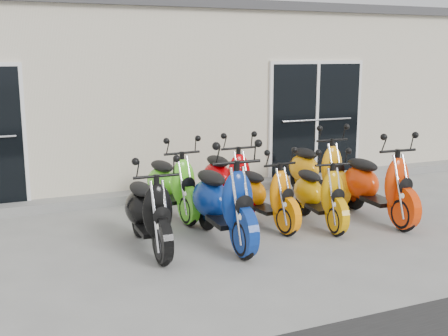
{
  "coord_description": "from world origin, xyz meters",
  "views": [
    {
      "loc": [
        -3.28,
        -6.97,
        2.42
      ],
      "look_at": [
        0.0,
        0.6,
        0.75
      ],
      "focal_mm": 45.0,
      "sensor_mm": 36.0,
      "label": 1
    }
  ],
  "objects_px": {
    "scooter_front_black": "(148,201)",
    "scooter_front_orange_b": "(320,185)",
    "scooter_back_yellow": "(317,161)",
    "scooter_front_red": "(378,174)",
    "scooter_front_orange_a": "(264,185)",
    "scooter_front_blue": "(223,190)",
    "scooter_back_red": "(227,169)",
    "scooter_back_green": "(172,175)"
  },
  "relations": [
    {
      "from": "scooter_front_orange_a",
      "to": "scooter_back_yellow",
      "type": "height_order",
      "value": "scooter_back_yellow"
    },
    {
      "from": "scooter_front_orange_b",
      "to": "scooter_front_red",
      "type": "relative_size",
      "value": 0.86
    },
    {
      "from": "scooter_front_orange_a",
      "to": "scooter_back_yellow",
      "type": "xyz_separation_m",
      "value": [
        1.5,
        0.97,
        0.07
      ]
    },
    {
      "from": "scooter_back_green",
      "to": "scooter_front_blue",
      "type": "bearing_deg",
      "value": -86.88
    },
    {
      "from": "scooter_back_red",
      "to": "scooter_front_orange_a",
      "type": "bearing_deg",
      "value": -82.7
    },
    {
      "from": "scooter_front_red",
      "to": "scooter_back_green",
      "type": "xyz_separation_m",
      "value": [
        -2.74,
        1.39,
        -0.04
      ]
    },
    {
      "from": "scooter_front_red",
      "to": "scooter_back_yellow",
      "type": "distance_m",
      "value": 1.36
    },
    {
      "from": "scooter_front_orange_b",
      "to": "scooter_back_red",
      "type": "distance_m",
      "value": 1.55
    },
    {
      "from": "scooter_front_blue",
      "to": "scooter_front_orange_a",
      "type": "height_order",
      "value": "scooter_front_blue"
    },
    {
      "from": "scooter_front_orange_b",
      "to": "scooter_front_red",
      "type": "xyz_separation_m",
      "value": [
        0.94,
        -0.11,
        0.09
      ]
    },
    {
      "from": "scooter_front_orange_b",
      "to": "scooter_back_green",
      "type": "xyz_separation_m",
      "value": [
        -1.8,
        1.28,
        0.05
      ]
    },
    {
      "from": "scooter_front_blue",
      "to": "scooter_front_orange_b",
      "type": "height_order",
      "value": "scooter_front_blue"
    },
    {
      "from": "scooter_back_green",
      "to": "scooter_front_black",
      "type": "bearing_deg",
      "value": -124.17
    },
    {
      "from": "scooter_front_red",
      "to": "scooter_back_red",
      "type": "height_order",
      "value": "scooter_front_red"
    },
    {
      "from": "scooter_front_black",
      "to": "scooter_front_blue",
      "type": "distance_m",
      "value": 0.97
    },
    {
      "from": "scooter_back_yellow",
      "to": "scooter_front_orange_a",
      "type": "bearing_deg",
      "value": -147.35
    },
    {
      "from": "scooter_back_red",
      "to": "scooter_front_orange_b",
      "type": "bearing_deg",
      "value": -55.64
    },
    {
      "from": "scooter_front_black",
      "to": "scooter_back_green",
      "type": "height_order",
      "value": "scooter_back_green"
    },
    {
      "from": "scooter_front_orange_b",
      "to": "scooter_front_red",
      "type": "height_order",
      "value": "scooter_front_red"
    },
    {
      "from": "scooter_front_orange_b",
      "to": "scooter_front_blue",
      "type": "bearing_deg",
      "value": -166.8
    },
    {
      "from": "scooter_front_orange_b",
      "to": "scooter_back_red",
      "type": "xyz_separation_m",
      "value": [
        -0.89,
        1.26,
        0.06
      ]
    },
    {
      "from": "scooter_back_green",
      "to": "scooter_back_yellow",
      "type": "relative_size",
      "value": 0.96
    },
    {
      "from": "scooter_front_black",
      "to": "scooter_front_red",
      "type": "distance_m",
      "value": 3.48
    },
    {
      "from": "scooter_back_yellow",
      "to": "scooter_front_orange_b",
      "type": "bearing_deg",
      "value": -121.35
    },
    {
      "from": "scooter_front_orange_b",
      "to": "scooter_back_green",
      "type": "distance_m",
      "value": 2.21
    },
    {
      "from": "scooter_front_blue",
      "to": "scooter_front_black",
      "type": "bearing_deg",
      "value": 173.57
    },
    {
      "from": "scooter_front_black",
      "to": "scooter_back_red",
      "type": "height_order",
      "value": "scooter_back_red"
    },
    {
      "from": "scooter_front_orange_a",
      "to": "scooter_front_red",
      "type": "bearing_deg",
      "value": -19.81
    },
    {
      "from": "scooter_front_black",
      "to": "scooter_front_blue",
      "type": "relative_size",
      "value": 0.9
    },
    {
      "from": "scooter_front_blue",
      "to": "scooter_front_orange_a",
      "type": "xyz_separation_m",
      "value": [
        0.84,
        0.46,
        -0.12
      ]
    },
    {
      "from": "scooter_front_black",
      "to": "scooter_front_orange_b",
      "type": "height_order",
      "value": "scooter_front_black"
    },
    {
      "from": "scooter_front_blue",
      "to": "scooter_back_yellow",
      "type": "bearing_deg",
      "value": 32.25
    },
    {
      "from": "scooter_front_orange_a",
      "to": "scooter_front_blue",
      "type": "bearing_deg",
      "value": -158.39
    },
    {
      "from": "scooter_front_blue",
      "to": "scooter_front_orange_b",
      "type": "xyz_separation_m",
      "value": [
        1.59,
        0.19,
        -0.12
      ]
    },
    {
      "from": "scooter_front_black",
      "to": "scooter_back_green",
      "type": "bearing_deg",
      "value": 62.05
    },
    {
      "from": "scooter_front_orange_a",
      "to": "scooter_back_red",
      "type": "height_order",
      "value": "scooter_back_red"
    },
    {
      "from": "scooter_front_black",
      "to": "scooter_back_yellow",
      "type": "distance_m",
      "value": 3.54
    },
    {
      "from": "scooter_front_red",
      "to": "scooter_front_black",
      "type": "bearing_deg",
      "value": -177.95
    },
    {
      "from": "scooter_front_blue",
      "to": "scooter_front_orange_a",
      "type": "relative_size",
      "value": 1.2
    },
    {
      "from": "scooter_front_red",
      "to": "scooter_back_red",
      "type": "distance_m",
      "value": 2.28
    },
    {
      "from": "scooter_front_orange_a",
      "to": "scooter_front_red",
      "type": "distance_m",
      "value": 1.73
    },
    {
      "from": "scooter_front_black",
      "to": "scooter_front_orange_a",
      "type": "distance_m",
      "value": 1.83
    }
  ]
}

